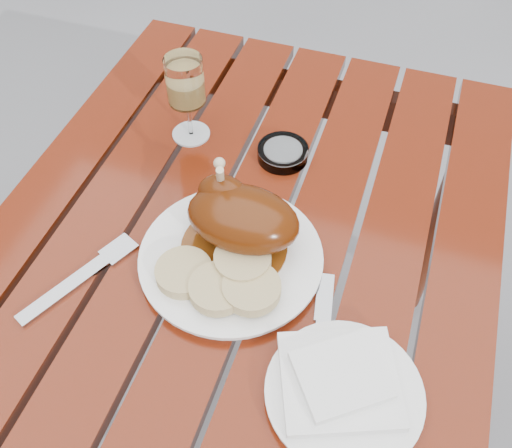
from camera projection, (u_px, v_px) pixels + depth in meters
The scene contains 11 objects.
ground at pixel (237, 438), 1.45m from camera, with size 60.00×60.00×0.00m, color slate.
table at pixel (232, 375), 1.16m from camera, with size 0.80×1.20×0.75m, color maroon.
dinner_plate at pixel (231, 258), 0.87m from camera, with size 0.28×0.28×0.02m, color white.
roast_duck at pixel (240, 216), 0.85m from camera, with size 0.18×0.16×0.12m.
bread_dumplings at pixel (224, 277), 0.82m from camera, with size 0.19×0.14×0.03m.
wine_glass at pixel (187, 99), 0.99m from camera, with size 0.07×0.07×0.16m, color tan.
side_plate at pixel (344, 394), 0.73m from camera, with size 0.21×0.21×0.02m, color white.
napkin at pixel (339, 380), 0.73m from camera, with size 0.15×0.14×0.01m, color white.
ashtray at pixel (283, 153), 1.01m from camera, with size 0.09×0.09×0.02m, color #B2B7BC.
fork at pixel (74, 282), 0.85m from camera, with size 0.02×0.19×0.01m, color gray.
knife at pixel (320, 348), 0.78m from camera, with size 0.02×0.18×0.01m, color gray.
Camera 1 is at (0.20, -0.45, 1.47)m, focal length 40.00 mm.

